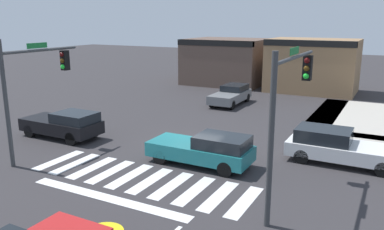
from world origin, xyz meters
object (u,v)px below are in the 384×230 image
(car_black, at_px, (64,124))
(car_gray, at_px, (231,95))
(traffic_signal_southwest, at_px, (34,78))
(traffic_signal_southeast, at_px, (290,96))
(car_white, at_px, (338,146))
(car_teal, at_px, (205,149))

(car_black, relative_size, car_gray, 1.00)
(traffic_signal_southwest, bearing_deg, traffic_signal_southeast, -86.26)
(car_black, bearing_deg, traffic_signal_southeast, 171.41)
(car_white, xyz_separation_m, car_gray, (-8.88, 9.26, -0.04))
(car_teal, relative_size, car_gray, 1.03)
(car_teal, xyz_separation_m, car_black, (-8.43, 0.11, 0.03))
(traffic_signal_southeast, height_order, car_black, traffic_signal_southeast)
(traffic_signal_southwest, xyz_separation_m, car_gray, (3.45, 14.76, -2.94))
(traffic_signal_southwest, bearing_deg, car_teal, -71.08)
(traffic_signal_southwest, relative_size, traffic_signal_southeast, 1.01)
(traffic_signal_southeast, xyz_separation_m, car_gray, (-7.79, 14.03, -3.04))
(car_black, relative_size, car_white, 0.93)
(car_teal, distance_m, car_gray, 12.85)
(car_teal, height_order, car_white, car_white)
(car_black, distance_m, car_gray, 13.00)
(traffic_signal_southeast, bearing_deg, car_white, -12.88)
(car_gray, bearing_deg, car_teal, 17.35)
(car_black, height_order, car_gray, car_black)
(car_teal, xyz_separation_m, car_white, (5.05, 3.01, 0.02))
(car_gray, bearing_deg, traffic_signal_southwest, -13.14)
(traffic_signal_southeast, distance_m, car_white, 5.73)
(car_gray, bearing_deg, traffic_signal_southeast, 29.05)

